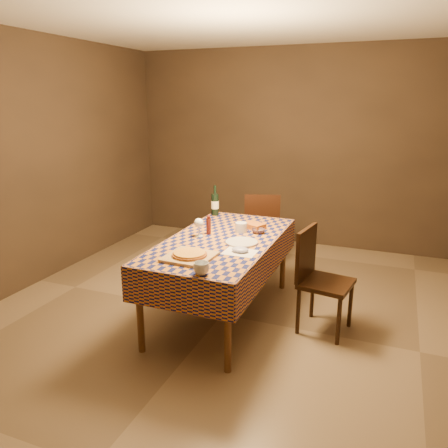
{
  "coord_description": "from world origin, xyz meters",
  "views": [
    {
      "loc": [
        1.42,
        -3.54,
        2.0
      ],
      "look_at": [
        0.0,
        0.05,
        0.9
      ],
      "focal_mm": 35.0,
      "sensor_mm": 36.0,
      "label": 1
    }
  ],
  "objects_px": {
    "pizza": "(190,254)",
    "bowl": "(258,231)",
    "chair_right": "(318,274)",
    "dining_table": "(222,247)",
    "wine_bottle": "(215,204)",
    "chair_far": "(262,225)",
    "cutting_board": "(190,257)",
    "white_plate": "(242,242)"
  },
  "relations": [
    {
      "from": "pizza",
      "to": "bowl",
      "type": "height_order",
      "value": "pizza"
    },
    {
      "from": "bowl",
      "to": "chair_right",
      "type": "bearing_deg",
      "value": -19.1
    },
    {
      "from": "dining_table",
      "to": "wine_bottle",
      "type": "xyz_separation_m",
      "value": [
        -0.39,
        0.78,
        0.2
      ]
    },
    {
      "from": "bowl",
      "to": "chair_far",
      "type": "relative_size",
      "value": 0.14
    },
    {
      "from": "wine_bottle",
      "to": "cutting_board",
      "type": "bearing_deg",
      "value": -75.75
    },
    {
      "from": "white_plate",
      "to": "chair_right",
      "type": "relative_size",
      "value": 0.31
    },
    {
      "from": "bowl",
      "to": "white_plate",
      "type": "relative_size",
      "value": 0.44
    },
    {
      "from": "pizza",
      "to": "white_plate",
      "type": "relative_size",
      "value": 1.1
    },
    {
      "from": "wine_bottle",
      "to": "chair_far",
      "type": "bearing_deg",
      "value": 59.95
    },
    {
      "from": "bowl",
      "to": "pizza",
      "type": "bearing_deg",
      "value": -109.56
    },
    {
      "from": "pizza",
      "to": "bowl",
      "type": "relative_size",
      "value": 2.51
    },
    {
      "from": "pizza",
      "to": "dining_table",
      "type": "bearing_deg",
      "value": 84.46
    },
    {
      "from": "cutting_board",
      "to": "pizza",
      "type": "bearing_deg",
      "value": 0.0
    },
    {
      "from": "dining_table",
      "to": "wine_bottle",
      "type": "distance_m",
      "value": 0.89
    },
    {
      "from": "cutting_board",
      "to": "chair_far",
      "type": "height_order",
      "value": "chair_far"
    },
    {
      "from": "dining_table",
      "to": "white_plate",
      "type": "height_order",
      "value": "white_plate"
    },
    {
      "from": "dining_table",
      "to": "chair_right",
      "type": "bearing_deg",
      "value": 5.86
    },
    {
      "from": "wine_bottle",
      "to": "white_plate",
      "type": "xyz_separation_m",
      "value": [
        0.6,
        -0.82,
        -0.12
      ]
    },
    {
      "from": "cutting_board",
      "to": "white_plate",
      "type": "bearing_deg",
      "value": 63.12
    },
    {
      "from": "wine_bottle",
      "to": "bowl",
      "type": "bearing_deg",
      "value": -36.09
    },
    {
      "from": "dining_table",
      "to": "cutting_board",
      "type": "distance_m",
      "value": 0.57
    },
    {
      "from": "dining_table",
      "to": "chair_far",
      "type": "xyz_separation_m",
      "value": [
        -0.04,
        1.39,
        -0.17
      ]
    },
    {
      "from": "pizza",
      "to": "chair_far",
      "type": "distance_m",
      "value": 1.98
    },
    {
      "from": "white_plate",
      "to": "wine_bottle",
      "type": "bearing_deg",
      "value": 126.22
    },
    {
      "from": "cutting_board",
      "to": "pizza",
      "type": "relative_size",
      "value": 1.17
    },
    {
      "from": "pizza",
      "to": "cutting_board",
      "type": "bearing_deg",
      "value": 180.0
    },
    {
      "from": "chair_far",
      "to": "wine_bottle",
      "type": "bearing_deg",
      "value": -120.05
    },
    {
      "from": "dining_table",
      "to": "chair_far",
      "type": "relative_size",
      "value": 1.98
    },
    {
      "from": "dining_table",
      "to": "white_plate",
      "type": "xyz_separation_m",
      "value": [
        0.21,
        -0.05,
        0.08
      ]
    },
    {
      "from": "wine_bottle",
      "to": "chair_far",
      "type": "height_order",
      "value": "wine_bottle"
    },
    {
      "from": "white_plate",
      "to": "chair_far",
      "type": "bearing_deg",
      "value": 99.64
    },
    {
      "from": "cutting_board",
      "to": "chair_right",
      "type": "relative_size",
      "value": 0.4
    },
    {
      "from": "chair_right",
      "to": "white_plate",
      "type": "bearing_deg",
      "value": -168.45
    },
    {
      "from": "wine_bottle",
      "to": "chair_far",
      "type": "distance_m",
      "value": 0.81
    },
    {
      "from": "chair_right",
      "to": "cutting_board",
      "type": "bearing_deg",
      "value": -144.83
    },
    {
      "from": "chair_far",
      "to": "white_plate",
      "type": "bearing_deg",
      "value": -80.36
    },
    {
      "from": "bowl",
      "to": "wine_bottle",
      "type": "height_order",
      "value": "wine_bottle"
    },
    {
      "from": "bowl",
      "to": "chair_far",
      "type": "bearing_deg",
      "value": 104.92
    },
    {
      "from": "dining_table",
      "to": "chair_right",
      "type": "distance_m",
      "value": 0.89
    },
    {
      "from": "cutting_board",
      "to": "white_plate",
      "type": "height_order",
      "value": "cutting_board"
    },
    {
      "from": "pizza",
      "to": "white_plate",
      "type": "bearing_deg",
      "value": 63.12
    },
    {
      "from": "wine_bottle",
      "to": "chair_right",
      "type": "xyz_separation_m",
      "value": [
        1.27,
        -0.69,
        -0.37
      ]
    }
  ]
}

